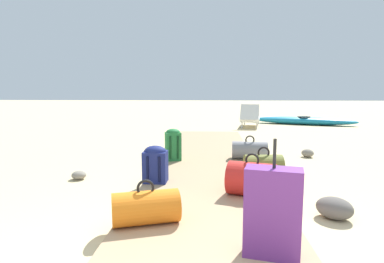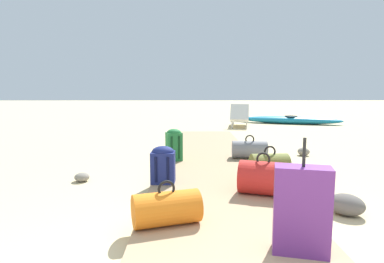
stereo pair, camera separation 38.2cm
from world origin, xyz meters
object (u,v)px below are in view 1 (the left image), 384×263
at_px(backpack_navy, 155,163).
at_px(duffel_bag_grey, 250,150).
at_px(backpack_green, 173,144).
at_px(duffel_bag_olive, 263,168).
at_px(suitcase_purple, 273,213).
at_px(duffel_bag_red, 252,179).
at_px(duffel_bag_orange, 146,207).
at_px(kayak, 304,121).
at_px(lounge_chair, 250,118).

height_order(backpack_navy, duffel_bag_grey, backpack_navy).
height_order(backpack_green, duffel_bag_grey, backpack_green).
bearing_deg(duffel_bag_olive, suitcase_purple, -97.44).
bearing_deg(duffel_bag_red, duffel_bag_orange, -141.59).
xyz_separation_m(backpack_navy, duffel_bag_olive, (1.45, 0.12, -0.08)).
bearing_deg(suitcase_purple, backpack_green, 108.83).
distance_m(suitcase_purple, duffel_bag_olive, 2.03).
distance_m(backpack_navy, kayak, 8.89).
distance_m(duffel_bag_orange, backpack_green, 2.70).
relative_size(suitcase_purple, kayak, 0.24).
height_order(backpack_navy, duffel_bag_red, duffel_bag_red).
bearing_deg(backpack_green, duffel_bag_red, -58.44).
bearing_deg(lounge_chair, kayak, 24.74).
height_order(duffel_bag_orange, backpack_green, backpack_green).
xyz_separation_m(duffel_bag_orange, lounge_chair, (1.98, 8.24, 0.09)).
xyz_separation_m(backpack_navy, suitcase_purple, (1.19, -1.88, 0.08)).
xyz_separation_m(duffel_bag_red, duffel_bag_grey, (0.22, 2.00, -0.04)).
distance_m(suitcase_purple, duffel_bag_grey, 3.40).
height_order(suitcase_purple, kayak, suitcase_purple).
height_order(backpack_green, lounge_chair, lounge_chair).
xyz_separation_m(lounge_chair, kayak, (2.07, 0.96, -0.18)).
distance_m(backpack_green, lounge_chair, 5.90).
xyz_separation_m(duffel_bag_olive, duffel_bag_grey, (-0.01, 1.39, -0.03)).
height_order(duffel_bag_red, duffel_bag_orange, duffel_bag_red).
height_order(duffel_bag_red, duffel_bag_olive, duffel_bag_red).
bearing_deg(kayak, backpack_navy, -118.10).
bearing_deg(duffel_bag_olive, backpack_green, 138.08).
bearing_deg(suitcase_purple, duffel_bag_grey, 85.80).
height_order(backpack_navy, lounge_chair, lounge_chair).
xyz_separation_m(backpack_navy, backpack_green, (0.09, 1.35, 0.03)).
xyz_separation_m(duffel_bag_olive, kayak, (2.73, 7.72, -0.12)).
relative_size(duffel_bag_red, duffel_bag_olive, 1.25).
height_order(backpack_navy, backpack_green, backpack_green).
relative_size(duffel_bag_red, suitcase_purple, 0.72).
bearing_deg(duffel_bag_olive, duffel_bag_red, -110.79).
bearing_deg(backpack_green, backpack_navy, -93.80).
height_order(backpack_navy, duffel_bag_orange, backpack_navy).
bearing_deg(duffel_bag_red, backpack_navy, 158.02).
relative_size(backpack_navy, duffel_bag_grey, 0.77).
bearing_deg(kayak, duffel_bag_olive, -109.51).
bearing_deg(backpack_navy, backpack_green, 86.20).
bearing_deg(suitcase_purple, duffel_bag_red, 88.84).
height_order(backpack_navy, duffel_bag_olive, backpack_navy).
bearing_deg(duffel_bag_orange, lounge_chair, 76.49).
bearing_deg(duffel_bag_grey, backpack_green, -173.15).
xyz_separation_m(backpack_green, duffel_bag_grey, (1.35, 0.16, -0.13)).
bearing_deg(duffel_bag_red, lounge_chair, 83.09).
bearing_deg(lounge_chair, duffel_bag_grey, -97.14).
height_order(duffel_bag_red, backpack_green, backpack_green).
height_order(duffel_bag_orange, lounge_chair, lounge_chair).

